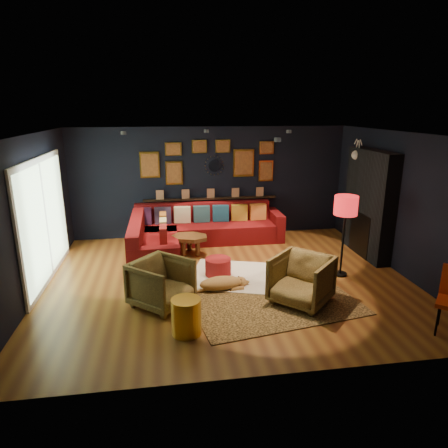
{
  "coord_description": "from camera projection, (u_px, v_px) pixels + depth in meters",
  "views": [
    {
      "loc": [
        -1.07,
        -6.61,
        3.02
      ],
      "look_at": [
        -0.04,
        0.3,
        0.97
      ],
      "focal_mm": 32.0,
      "sensor_mm": 36.0,
      "label": 1
    }
  ],
  "objects": [
    {
      "name": "floor",
      "position": [
        228.0,
        280.0,
        7.28
      ],
      "size": [
        6.5,
        6.5,
        0.0
      ],
      "primitive_type": "plane",
      "color": "brown",
      "rests_on": "ground"
    },
    {
      "name": "room_walls",
      "position": [
        229.0,
        194.0,
        6.83
      ],
      "size": [
        6.5,
        6.5,
        6.5
      ],
      "color": "black",
      "rests_on": "ground"
    },
    {
      "name": "sectional",
      "position": [
        188.0,
        234.0,
        8.82
      ],
      "size": [
        3.41,
        2.69,
        0.86
      ],
      "color": "maroon",
      "rests_on": "ground"
    },
    {
      "name": "ledge",
      "position": [
        211.0,
        199.0,
        9.56
      ],
      "size": [
        3.2,
        0.12,
        0.04
      ],
      "primitive_type": "cube",
      "color": "black",
      "rests_on": "room_walls"
    },
    {
      "name": "gallery_wall",
      "position": [
        210.0,
        161.0,
        9.35
      ],
      "size": [
        3.15,
        0.04,
        1.02
      ],
      "color": "gold",
      "rests_on": "room_walls"
    },
    {
      "name": "sunburst_mirror",
      "position": [
        214.0,
        166.0,
        9.4
      ],
      "size": [
        0.47,
        0.16,
        0.47
      ],
      "color": "silver",
      "rests_on": "room_walls"
    },
    {
      "name": "fireplace",
      "position": [
        368.0,
        207.0,
        8.29
      ],
      "size": [
        0.31,
        1.6,
        2.2
      ],
      "color": "black",
      "rests_on": "ground"
    },
    {
      "name": "deer_head",
      "position": [
        364.0,
        155.0,
        8.48
      ],
      "size": [
        0.5,
        0.28,
        0.45
      ],
      "color": "white",
      "rests_on": "fireplace"
    },
    {
      "name": "sliding_door",
      "position": [
        45.0,
        220.0,
        7.08
      ],
      "size": [
        0.06,
        2.8,
        2.2
      ],
      "color": "white",
      "rests_on": "ground"
    },
    {
      "name": "ceiling_spots",
      "position": [
        222.0,
        133.0,
        7.32
      ],
      "size": [
        3.3,
        2.5,
        0.06
      ],
      "color": "black",
      "rests_on": "room_walls"
    },
    {
      "name": "shag_rug",
      "position": [
        244.0,
        276.0,
        7.38
      ],
      "size": [
        2.3,
        1.95,
        0.03
      ],
      "primitive_type": "cube",
      "rotation": [
        0.0,
        0.0,
        -0.3
      ],
      "color": "white",
      "rests_on": "ground"
    },
    {
      "name": "leopard_rug",
      "position": [
        272.0,
        300.0,
        6.49
      ],
      "size": [
        2.9,
        2.29,
        0.01
      ],
      "primitive_type": "cube",
      "rotation": [
        0.0,
        0.0,
        0.17
      ],
      "color": "#B08343",
      "rests_on": "ground"
    },
    {
      "name": "coffee_table",
      "position": [
        190.0,
        239.0,
        8.42
      ],
      "size": [
        0.95,
        0.83,
        0.4
      ],
      "rotation": [
        0.0,
        0.0,
        -0.34
      ],
      "color": "brown",
      "rests_on": "shag_rug"
    },
    {
      "name": "pouf",
      "position": [
        218.0,
        267.0,
        7.39
      ],
      "size": [
        0.48,
        0.48,
        0.31
      ],
      "primitive_type": "cylinder",
      "color": "maroon",
      "rests_on": "shag_rug"
    },
    {
      "name": "armchair_left",
      "position": [
        161.0,
        281.0,
        6.22
      ],
      "size": [
        1.1,
        1.1,
        0.83
      ],
      "primitive_type": "imported",
      "rotation": [
        0.0,
        0.0,
        0.85
      ],
      "color": "#B18D44",
      "rests_on": "ground"
    },
    {
      "name": "armchair_right",
      "position": [
        301.0,
        278.0,
        6.3
      ],
      "size": [
        1.15,
        1.15,
        0.87
      ],
      "primitive_type": "imported",
      "rotation": [
        0.0,
        0.0,
        -0.77
      ],
      "color": "#B18D44",
      "rests_on": "ground"
    },
    {
      "name": "gold_stool",
      "position": [
        186.0,
        316.0,
        5.48
      ],
      "size": [
        0.41,
        0.41,
        0.52
      ],
      "primitive_type": "cylinder",
      "color": "gold",
      "rests_on": "ground"
    },
    {
      "name": "floor_lamp",
      "position": [
        346.0,
        209.0,
        7.12
      ],
      "size": [
        0.42,
        0.42,
        1.52
      ],
      "color": "black",
      "rests_on": "ground"
    },
    {
      "name": "dog",
      "position": [
        221.0,
        281.0,
        6.81
      ],
      "size": [
        1.05,
        0.59,
        0.32
      ],
      "primitive_type": null,
      "rotation": [
        0.0,
        0.0,
        0.1
      ],
      "color": "tan",
      "rests_on": "leopard_rug"
    }
  ]
}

